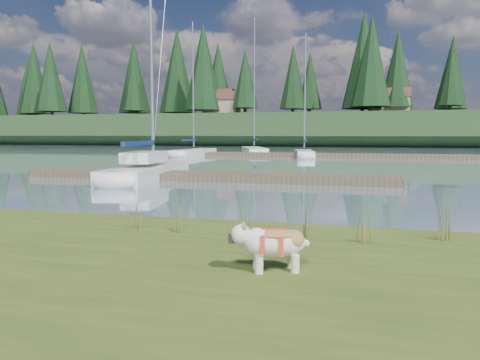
% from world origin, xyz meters
% --- Properties ---
extents(ground, '(200.00, 200.00, 0.00)m').
position_xyz_m(ground, '(0.00, 30.00, 0.00)').
color(ground, gray).
rests_on(ground, ground).
extents(bank, '(60.00, 9.00, 0.35)m').
position_xyz_m(bank, '(0.00, -6.00, 0.17)').
color(bank, '#41501A').
rests_on(bank, ground).
extents(ridge, '(200.00, 20.00, 5.00)m').
position_xyz_m(ridge, '(0.00, 73.00, 2.50)').
color(ridge, '#1C3118').
rests_on(ridge, ground).
extents(bulldog, '(0.94, 0.58, 0.55)m').
position_xyz_m(bulldog, '(1.66, -4.45, 0.70)').
color(bulldog, silver).
rests_on(bulldog, bank).
extents(sailboat_main, '(2.93, 9.00, 12.72)m').
position_xyz_m(sailboat_main, '(-6.74, 9.77, 0.42)').
color(sailboat_main, silver).
rests_on(sailboat_main, ground).
extents(dock_near, '(16.00, 2.00, 0.30)m').
position_xyz_m(dock_near, '(-4.00, 9.00, 0.15)').
color(dock_near, '#4C3D2C').
rests_on(dock_near, ground).
extents(dock_far, '(26.00, 2.20, 0.30)m').
position_xyz_m(dock_far, '(2.00, 30.00, 0.15)').
color(dock_far, '#4C3D2C').
rests_on(dock_far, ground).
extents(sailboat_bg_0, '(1.94, 8.23, 11.83)m').
position_xyz_m(sailboat_bg_0, '(-12.29, 30.38, 0.32)').
color(sailboat_bg_0, silver).
rests_on(sailboat_bg_0, ground).
extents(sailboat_bg_1, '(4.84, 9.25, 13.57)m').
position_xyz_m(sailboat_bg_1, '(-8.70, 37.40, 0.32)').
color(sailboat_bg_1, silver).
rests_on(sailboat_bg_1, ground).
extents(sailboat_bg_2, '(2.57, 6.87, 10.27)m').
position_xyz_m(sailboat_bg_2, '(-2.50, 30.08, 0.33)').
color(sailboat_bg_2, silver).
rests_on(sailboat_bg_2, ground).
extents(weed_0, '(0.17, 0.14, 0.62)m').
position_xyz_m(weed_0, '(-0.23, -2.74, 0.61)').
color(weed_0, '#475B23').
rests_on(weed_0, bank).
extents(weed_1, '(0.17, 0.14, 0.53)m').
position_xyz_m(weed_1, '(0.83, -2.52, 0.57)').
color(weed_1, '#475B23').
rests_on(weed_1, bank).
extents(weed_2, '(0.17, 0.14, 0.75)m').
position_xyz_m(weed_2, '(2.68, -2.73, 0.66)').
color(weed_2, '#475B23').
rests_on(weed_2, bank).
extents(weed_3, '(0.17, 0.14, 0.55)m').
position_xyz_m(weed_3, '(-1.07, -2.64, 0.58)').
color(weed_3, '#475B23').
rests_on(weed_3, bank).
extents(weed_4, '(0.17, 0.14, 0.52)m').
position_xyz_m(weed_4, '(1.85, -2.58, 0.57)').
color(weed_4, '#475B23').
rests_on(weed_4, bank).
extents(weed_5, '(0.17, 0.14, 0.71)m').
position_xyz_m(weed_5, '(3.84, -2.23, 0.65)').
color(weed_5, '#475B23').
rests_on(weed_5, bank).
extents(mud_lip, '(60.00, 0.50, 0.14)m').
position_xyz_m(mud_lip, '(0.00, -1.60, 0.07)').
color(mud_lip, '#33281C').
rests_on(mud_lip, ground).
extents(conifer_0, '(5.72, 5.72, 14.15)m').
position_xyz_m(conifer_0, '(-55.00, 67.00, 12.64)').
color(conifer_0, '#382619').
rests_on(conifer_0, ridge).
extents(conifer_1, '(4.40, 4.40, 11.30)m').
position_xyz_m(conifer_1, '(-40.00, 71.00, 11.28)').
color(conifer_1, '#382619').
rests_on(conifer_1, ridge).
extents(conifer_2, '(6.60, 6.60, 16.05)m').
position_xyz_m(conifer_2, '(-25.00, 68.00, 13.54)').
color(conifer_2, '#382619').
rests_on(conifer_2, ridge).
extents(conifer_3, '(4.84, 4.84, 12.25)m').
position_xyz_m(conifer_3, '(-10.00, 72.00, 11.74)').
color(conifer_3, '#382619').
rests_on(conifer_3, ridge).
extents(conifer_4, '(6.16, 6.16, 15.10)m').
position_xyz_m(conifer_4, '(3.00, 66.00, 13.09)').
color(conifer_4, '#382619').
rests_on(conifer_4, ridge).
extents(conifer_5, '(3.96, 3.96, 10.35)m').
position_xyz_m(conifer_5, '(15.00, 70.00, 10.83)').
color(conifer_5, '#382619').
rests_on(conifer_5, ridge).
extents(house_0, '(6.30, 5.30, 4.65)m').
position_xyz_m(house_0, '(-22.00, 70.00, 7.31)').
color(house_0, gray).
rests_on(house_0, ridge).
extents(house_1, '(6.30, 5.30, 4.65)m').
position_xyz_m(house_1, '(6.00, 71.00, 7.31)').
color(house_1, gray).
rests_on(house_1, ridge).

